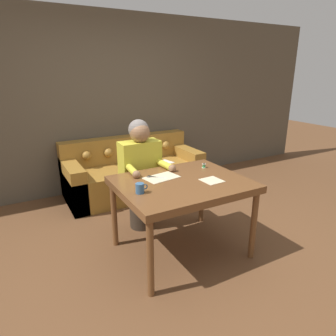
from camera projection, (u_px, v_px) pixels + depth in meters
ground_plane at (179, 248)px, 3.16m from camera, size 16.00×16.00×0.00m
wall_back at (108, 104)px, 4.50m from camera, size 8.00×0.06×2.60m
dining_table at (182, 188)px, 2.91m from camera, size 1.23×0.99×0.77m
couch at (133, 173)px, 4.53m from camera, size 2.00×0.86×0.82m
person at (141, 173)px, 3.40m from camera, size 0.49×0.56×1.28m
pattern_paper_main at (161, 177)px, 2.97m from camera, size 0.37×0.27×0.00m
pattern_paper_offcut at (212, 180)px, 2.89m from camera, size 0.20×0.20×0.00m
scissors at (153, 177)px, 2.98m from camera, size 0.18×0.17×0.01m
mug at (140, 188)px, 2.58m from camera, size 0.11×0.08×0.09m
thread_spool at (204, 166)px, 3.26m from camera, size 0.04×0.04×0.05m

